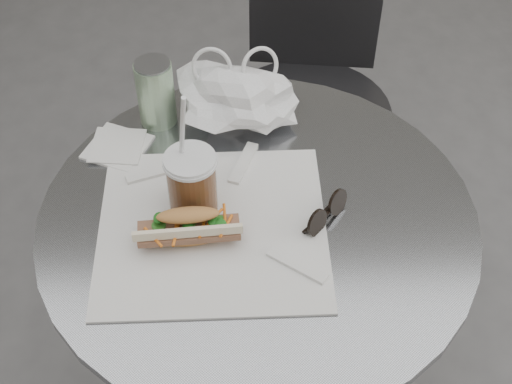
{
  "coord_description": "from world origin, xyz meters",
  "views": [
    {
      "loc": [
        -0.02,
        -0.6,
        1.67
      ],
      "look_at": [
        -0.0,
        0.21,
        0.79
      ],
      "focal_mm": 50.0,
      "sensor_mm": 36.0,
      "label": 1
    }
  ],
  "objects_px": {
    "banh_mi": "(189,227)",
    "drink_can": "(156,93)",
    "cafe_table": "(258,305)",
    "chair_far": "(306,142)",
    "iced_coffee": "(192,183)",
    "sunglasses": "(326,213)"
  },
  "relations": [
    {
      "from": "chair_far",
      "to": "sunglasses",
      "type": "distance_m",
      "value": 0.73
    },
    {
      "from": "drink_can",
      "to": "sunglasses",
      "type": "bearing_deg",
      "value": -41.1
    },
    {
      "from": "chair_far",
      "to": "drink_can",
      "type": "bearing_deg",
      "value": 52.24
    },
    {
      "from": "iced_coffee",
      "to": "sunglasses",
      "type": "height_order",
      "value": "iced_coffee"
    },
    {
      "from": "cafe_table",
      "to": "sunglasses",
      "type": "relative_size",
      "value": 8.02
    },
    {
      "from": "banh_mi",
      "to": "sunglasses",
      "type": "relative_size",
      "value": 2.24
    },
    {
      "from": "cafe_table",
      "to": "banh_mi",
      "type": "height_order",
      "value": "banh_mi"
    },
    {
      "from": "cafe_table",
      "to": "drink_can",
      "type": "distance_m",
      "value": 0.46
    },
    {
      "from": "cafe_table",
      "to": "iced_coffee",
      "type": "relative_size",
      "value": 2.9
    },
    {
      "from": "banh_mi",
      "to": "drink_can",
      "type": "height_order",
      "value": "drink_can"
    },
    {
      "from": "sunglasses",
      "to": "iced_coffee",
      "type": "bearing_deg",
      "value": 122.19
    },
    {
      "from": "sunglasses",
      "to": "chair_far",
      "type": "bearing_deg",
      "value": 38.04
    },
    {
      "from": "iced_coffee",
      "to": "sunglasses",
      "type": "bearing_deg",
      "value": -8.27
    },
    {
      "from": "drink_can",
      "to": "chair_far",
      "type": "bearing_deg",
      "value": 45.92
    },
    {
      "from": "banh_mi",
      "to": "sunglasses",
      "type": "bearing_deg",
      "value": 5.49
    },
    {
      "from": "cafe_table",
      "to": "drink_can",
      "type": "xyz_separation_m",
      "value": [
        -0.19,
        0.25,
        0.34
      ]
    },
    {
      "from": "drink_can",
      "to": "iced_coffee",
      "type": "bearing_deg",
      "value": -71.4
    },
    {
      "from": "cafe_table",
      "to": "drink_can",
      "type": "relative_size",
      "value": 5.58
    },
    {
      "from": "cafe_table",
      "to": "chair_far",
      "type": "height_order",
      "value": "chair_far"
    },
    {
      "from": "chair_far",
      "to": "banh_mi",
      "type": "xyz_separation_m",
      "value": [
        -0.25,
        -0.65,
        0.42
      ]
    },
    {
      "from": "cafe_table",
      "to": "iced_coffee",
      "type": "bearing_deg",
      "value": 170.44
    },
    {
      "from": "iced_coffee",
      "to": "cafe_table",
      "type": "bearing_deg",
      "value": -9.56
    }
  ]
}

